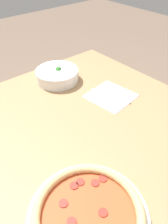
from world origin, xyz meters
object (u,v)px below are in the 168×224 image
Objects in this scene: bowl at (57,74)px; knife at (116,94)px; pizza at (88,214)px; fork at (107,98)px.

bowl is 0.32m from knife.
bowl is at bearing 61.36° from pizza.
pizza is 0.56m from fork.
knife is (0.48, 0.35, -0.01)m from pizza.
pizza is 1.71× the size of fork.
bowl is at bearing 14.40° from fork.
fork is at bearing 39.73° from pizza.
fork is 0.05m from knife.
knife is (0.05, -0.01, -0.00)m from fork.
bowl reaches higher than fork.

